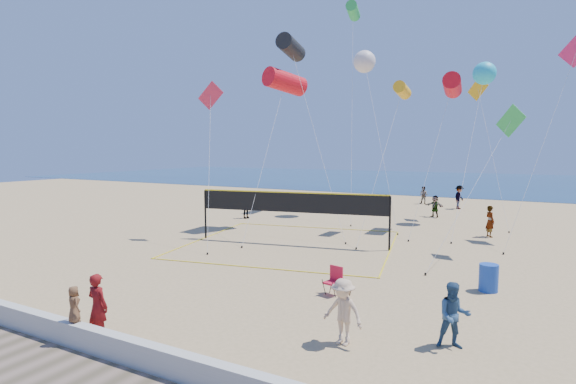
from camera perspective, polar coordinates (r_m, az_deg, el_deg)
The scene contains 26 objects.
ground at distance 13.52m, azimuth -9.45°, elevation -15.75°, with size 120.00×120.00×0.00m, color tan.
ocean at distance 72.49m, azimuth 22.22°, elevation 1.25°, with size 140.00×50.00×0.03m, color navy.
seawall at distance 11.38m, azimuth -19.30°, elevation -18.57°, with size 32.00×0.30×0.60m, color beige.
woman at distance 12.82m, azimuth -23.01°, elevation -13.24°, with size 0.63×0.41×1.72m, color maroon.
toddler at distance 12.62m, azimuth -25.54°, elevation -12.72°, with size 0.44×0.29×0.91m, color brown.
bystander_a at distance 12.09m, azimuth 20.31°, elevation -14.49°, with size 0.80×0.62×1.65m, color #2D4D71.
bystander_b at distance 11.66m, azimuth 7.00°, elevation -14.86°, with size 1.08×0.62×1.67m, color #CFAD8A.
far_person_0 at distance 31.68m, azimuth -5.38°, elevation -1.86°, with size 0.98×0.41×1.67m, color gray.
far_person_1 at distance 33.86m, azimuth 18.15°, elevation -1.73°, with size 1.45×0.46×1.56m, color gray.
far_person_2 at distance 27.32m, azimuth 24.27°, elevation -3.42°, with size 0.64×0.42×1.75m, color gray.
far_person_3 at distance 41.59m, azimuth 16.85°, elevation -0.39°, with size 0.76×0.59×1.56m, color gray.
far_person_4 at distance 39.01m, azimuth 20.92°, elevation -0.62°, with size 1.25×0.72×1.93m, color gray.
camp_chair at distance 15.39m, azimuth 5.90°, elevation -10.92°, with size 0.62×0.73×1.06m.
trash_barrel at distance 17.13m, azimuth 24.12°, elevation -9.91°, with size 0.63×0.63×0.95m, color #1942A7.
volleyball_net at distance 22.98m, azimuth 0.46°, elevation -2.03°, with size 11.75×11.63×2.70m.
kite_0 at distance 27.71m, azimuth -0.38°, elevation 13.81°, with size 2.02×7.50×9.66m.
kite_1 at distance 28.46m, azimuth 0.38°, elevation 17.87°, with size 5.57×4.47×11.66m.
kite_2 at distance 27.18m, azimuth 14.30°, elevation 12.39°, with size 1.03×6.57×8.70m.
kite_3 at distance 24.64m, azimuth -9.81°, elevation 10.99°, with size 3.08×3.53×8.49m.
kite_4 at distance 22.50m, azimuth 25.98°, elevation 7.23°, with size 3.18×5.79×6.89m.
kite_5 at distance 28.42m, azimuth 32.59°, elevation 14.20°, with size 3.70×5.97×11.01m.
kite_6 at distance 34.12m, azimuth 9.68°, elevation 16.00°, with size 5.50×7.71×11.94m.
kite_7 at distance 32.49m, azimuth 23.68°, elevation 13.63°, with size 1.59×8.77×10.46m.
kite_8 at distance 37.43m, azimuth 8.26°, elevation 21.78°, with size 3.37×8.27×15.99m.
kite_9 at distance 33.68m, azimuth 23.13°, elevation 11.18°, with size 3.24×5.28×9.80m.
kite_10 at distance 28.95m, azimuth 20.15°, elevation 12.59°, with size 1.87×6.14×9.29m.
Camera 1 is at (7.80, -9.91, 4.89)m, focal length 28.00 mm.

